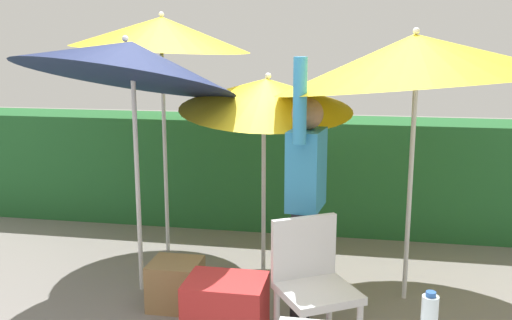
{
  "coord_description": "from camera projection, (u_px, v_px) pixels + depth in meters",
  "views": [
    {
      "loc": [
        0.76,
        -3.85,
        1.98
      ],
      "look_at": [
        0.0,
        0.3,
        1.1
      ],
      "focal_mm": 40.29,
      "sensor_mm": 36.0,
      "label": 1
    }
  ],
  "objects": [
    {
      "name": "chair_plastic",
      "position": [
        312.0,
        281.0,
        3.58
      ],
      "size": [
        0.61,
        0.61,
        0.89
      ],
      "color": "silver",
      "rests_on": "ground_plane"
    },
    {
      "name": "ground_plane",
      "position": [
        249.0,
        313.0,
        4.25
      ],
      "size": [
        24.0,
        24.0,
        0.0
      ],
      "primitive_type": "plane",
      "color": "gray"
    },
    {
      "name": "umbrella_rainbow",
      "position": [
        266.0,
        94.0,
        4.69
      ],
      "size": [
        1.45,
        1.46,
        1.81
      ],
      "color": "silver",
      "rests_on": "ground_plane"
    },
    {
      "name": "bottle_water",
      "position": [
        429.0,
        320.0,
        2.37
      ],
      "size": [
        0.07,
        0.07,
        0.24
      ],
      "color": "silver",
      "rests_on": "folding_table"
    },
    {
      "name": "person_vendor",
      "position": [
        306.0,
        192.0,
        4.03
      ],
      "size": [
        0.26,
        0.56,
        1.88
      ],
      "color": "black",
      "rests_on": "ground_plane"
    },
    {
      "name": "cooler_box",
      "position": [
        226.0,
        313.0,
        3.75
      ],
      "size": [
        0.52,
        0.39,
        0.47
      ],
      "primitive_type": "cube",
      "color": "red",
      "rests_on": "ground_plane"
    },
    {
      "name": "umbrella_navy",
      "position": [
        162.0,
        33.0,
        5.13
      ],
      "size": [
        1.63,
        1.62,
        2.24
      ],
      "color": "silver",
      "rests_on": "ground_plane"
    },
    {
      "name": "crate_cardboard",
      "position": [
        176.0,
        284.0,
        4.33
      ],
      "size": [
        0.37,
        0.35,
        0.36
      ],
      "primitive_type": "cube",
      "color": "#9E7A4C",
      "rests_on": "ground_plane"
    },
    {
      "name": "umbrella_orange",
      "position": [
        129.0,
        61.0,
        4.32
      ],
      "size": [
        1.74,
        1.7,
        2.24
      ],
      "color": "silver",
      "rests_on": "ground_plane"
    },
    {
      "name": "umbrella_yellow",
      "position": [
        416.0,
        60.0,
        4.12
      ],
      "size": [
        2.12,
        2.1,
        2.18
      ],
      "color": "silver",
      "rests_on": "ground_plane"
    },
    {
      "name": "hedge_row",
      "position": [
        287.0,
        172.0,
        6.22
      ],
      "size": [
        8.0,
        0.7,
        1.17
      ],
      "primitive_type": "cube",
      "color": "#23602D",
      "rests_on": "ground_plane"
    }
  ]
}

